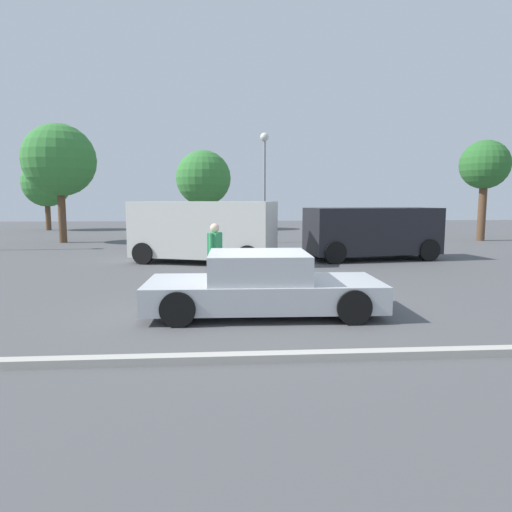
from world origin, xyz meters
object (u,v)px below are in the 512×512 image
(dog, at_px, (266,278))
(suv_dark, at_px, (372,231))
(van_white, at_px, (203,230))
(light_post_near, at_px, (264,167))
(pedestrian, at_px, (215,250))
(sedan_foreground, at_px, (262,286))

(dog, xyz_separation_m, suv_dark, (4.48, 5.29, 0.81))
(van_white, distance_m, light_post_near, 8.36)
(light_post_near, bearing_deg, pedestrian, -100.77)
(suv_dark, bearing_deg, pedestrian, 35.49)
(suv_dark, height_order, pedestrian, suv_dark)
(dog, bearing_deg, suv_dark, -152.66)
(pedestrian, bearing_deg, light_post_near, -78.85)
(pedestrian, xyz_separation_m, light_post_near, (2.36, 12.40, 2.91))
(sedan_foreground, distance_m, light_post_near, 15.33)
(sedan_foreground, xyz_separation_m, pedestrian, (-0.96, 2.49, 0.43))
(dog, height_order, light_post_near, light_post_near)
(van_white, bearing_deg, sedan_foreground, 119.26)
(dog, relative_size, light_post_near, 0.11)
(light_post_near, bearing_deg, sedan_foreground, -95.38)
(suv_dark, bearing_deg, dog, 41.84)
(van_white, xyz_separation_m, suv_dark, (6.28, 0.44, -0.11))
(dog, height_order, suv_dark, suv_dark)
(van_white, height_order, light_post_near, light_post_near)
(van_white, distance_m, suv_dark, 6.30)
(sedan_foreground, relative_size, pedestrian, 2.76)
(dog, bearing_deg, sedan_foreground, 60.24)
(pedestrian, relative_size, light_post_near, 0.29)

